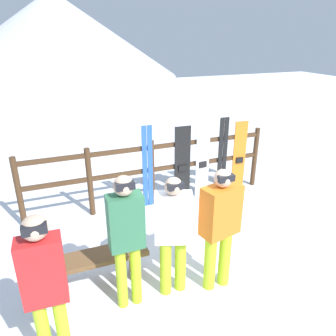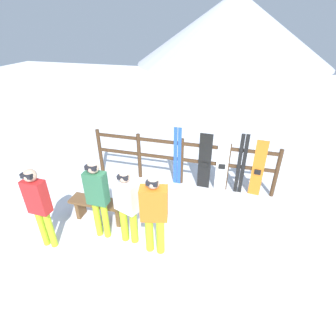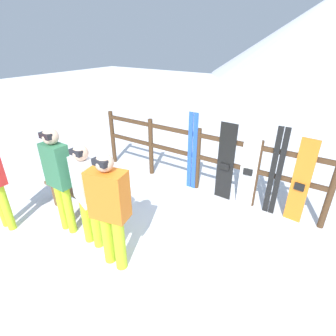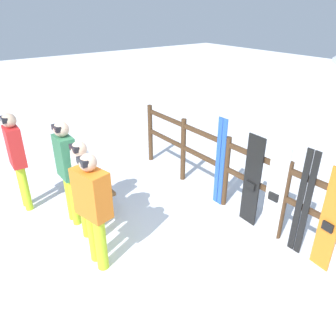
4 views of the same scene
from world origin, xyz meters
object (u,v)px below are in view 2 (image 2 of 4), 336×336
Objects in this scene: person_white at (127,203)px; snowboard_black_stripe at (205,162)px; bench at (99,206)px; person_orange at (154,211)px; snowboard_orange at (258,169)px; ski_pair_black at (241,165)px; person_plaid_green at (97,195)px; snowboard_white at (222,163)px; ski_pair_blue at (177,157)px; person_red at (39,203)px.

person_white is 1.06× the size of snowboard_black_stripe.
person_orange is (1.44, -0.54, 0.59)m from bench.
snowboard_orange is (3.29, 1.86, 0.38)m from bench.
ski_pair_black is (2.89, 1.86, 0.44)m from bench.
person_plaid_green is at bearing -138.53° from ski_pair_black.
person_orange is 2.61m from snowboard_white.
person_orange is 1.04× the size of ski_pair_blue.
person_red is at bearing -141.19° from ski_pair_black.
snowboard_orange is (3.89, 2.80, -0.28)m from person_red.
snowboard_black_stripe is 0.98× the size of snowboard_white.
person_orange is at bearing -86.50° from ski_pair_blue.
person_plaid_green is at bearing 174.57° from person_orange.
person_orange reaches higher than person_white.
person_white is 1.08× the size of snowboard_orange.
person_red is 1.08× the size of ski_pair_blue.
person_red is 1.16× the size of snowboard_orange.
snowboard_white is (3.04, 2.80, -0.25)m from person_red.
snowboard_black_stripe is 1.29m from snowboard_orange.
person_plaid_green is 1.03m from person_red.
snowboard_white is (1.14, -0.00, -0.03)m from ski_pair_blue.
person_orange is 1.08× the size of snowboard_white.
bench is 3.09m from snowboard_white.
person_plaid_green is (-0.58, -0.01, 0.10)m from person_white.
person_red is (-0.89, -0.51, -0.00)m from person_plaid_green.
bench is at bearing 154.17° from person_white.
snowboard_black_stripe is (0.56, 2.40, -0.20)m from person_orange.
person_orange is at bearing -12.10° from person_white.
person_white is 0.93× the size of person_plaid_green.
ski_pair_black is (3.49, 2.81, -0.22)m from person_red.
person_red reaches higher than person_orange.
snowboard_orange is (3.00, 2.29, -0.28)m from person_plaid_green.
person_red is 1.07× the size of ski_pair_black.
snowboard_white is at bearing 67.46° from person_orange.
person_plaid_green is 3.47m from ski_pair_black.
snowboard_white is at bearing 55.52° from person_white.
snowboard_orange reaches higher than bench.
person_white reaches higher than bench.
ski_pair_black is (1.60, 0.00, 0.00)m from ski_pair_blue.
person_red is 1.14× the size of snowboard_black_stripe.
bench is 0.74× the size of person_red.
ski_pair_black is 1.08× the size of snowboard_orange.
ski_pair_black is at bearing 41.47° from person_plaid_green.
person_orange is at bearing -112.54° from snowboard_white.
snowboard_black_stripe is (1.13, 2.28, -0.17)m from person_white.
person_orange reaches higher than snowboard_white.
ski_pair_blue reaches higher than bench.
person_orange is 3.04m from snowboard_orange.
person_red is 4.80m from snowboard_orange.
ski_pair_blue reaches higher than snowboard_black_stripe.
ski_pair_black is at bearing 0.00° from ski_pair_blue.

